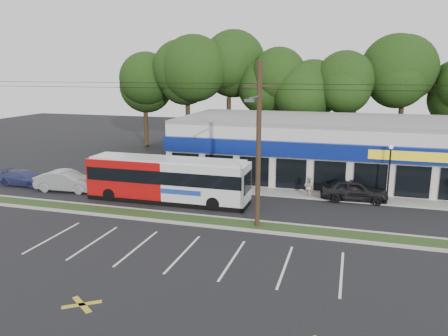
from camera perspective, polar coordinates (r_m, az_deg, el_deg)
ground at (r=27.07m, az=-2.39°, el=-7.80°), size 120.00×120.00×0.00m
grass_strip at (r=27.94m, az=-1.72°, el=-7.01°), size 40.00×1.60×0.12m
curb_south at (r=27.18m, az=-2.29°, el=-7.56°), size 40.00×0.25×0.14m
curb_north at (r=28.70m, az=-1.19°, el=-6.44°), size 40.00×0.25×0.14m
sidewalk at (r=34.46m, az=10.44°, el=-3.42°), size 32.00×2.20×0.10m
strip_mall at (r=40.57m, az=12.36°, el=2.68°), size 25.00×12.55×5.30m
utility_pole at (r=25.82m, az=4.14°, el=3.61°), size 50.00×2.77×10.00m
lamp_post at (r=33.59m, az=20.80°, el=0.15°), size 0.30×0.30×4.25m
tree_line at (r=50.19m, az=11.83°, el=11.17°), size 46.76×6.76×11.83m
metrobus at (r=32.14m, az=-7.36°, el=-1.40°), size 12.08×2.61×3.24m
car_dark at (r=33.62m, az=16.62°, el=-2.78°), size 4.95×2.24×1.65m
car_silver at (r=37.05m, az=-19.84°, el=-1.60°), size 5.15×2.18×1.65m
car_blue at (r=40.27m, az=-24.61°, el=-1.19°), size 4.45×1.92×1.28m
pedestrian_a at (r=33.60m, az=15.73°, el=-2.67°), size 0.66×0.46×1.72m
pedestrian_b at (r=33.74m, az=11.00°, el=-2.43°), size 0.99×0.92×1.64m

